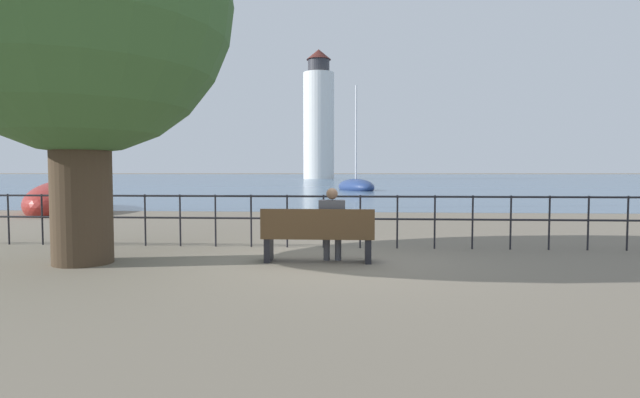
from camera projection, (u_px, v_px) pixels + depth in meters
ground_plane at (318, 262)px, 8.35m from camera, size 1000.00×1000.00×0.00m
harbor_water at (351, 176)px, 168.06m from camera, size 600.00×300.00×0.01m
shade_tree at (77, 2)px, 7.98m from camera, size 4.98×4.98×6.77m
park_bench at (318, 236)px, 8.26m from camera, size 1.87×0.45×0.90m
seated_person_left at (332, 221)px, 8.31m from camera, size 0.43×0.35×1.24m
promenade_railing at (324, 213)px, 9.86m from camera, size 16.00×0.04×1.05m
sailboat_0 at (67, 201)px, 19.31m from camera, size 4.57×7.22×11.93m
sailboat_1 at (356, 186)px, 40.88m from camera, size 4.14×6.04×8.93m
harbor_lighthouse at (319, 119)px, 103.99m from camera, size 6.40×6.40×26.87m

